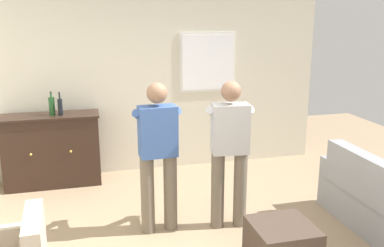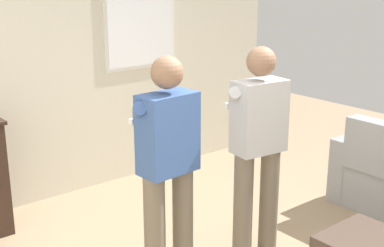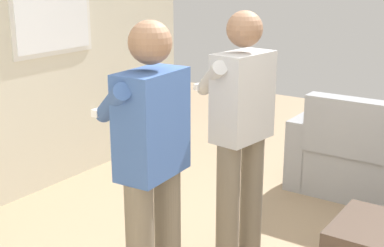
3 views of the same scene
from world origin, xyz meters
name	(u,v)px [view 2 (image 2 of 3)]	position (x,y,z in m)	size (l,w,h in m)	color
wall_back_with_window	(68,55)	(0.02, 2.66, 1.41)	(5.20, 0.15, 2.80)	beige
person_standing_left	(167,163)	(-0.30, 0.63, 0.94)	(0.56, 0.49, 1.68)	#6B6051
person_standing_right	(257,144)	(0.48, 0.53, 0.94)	(0.55, 0.50, 1.68)	#6B6051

